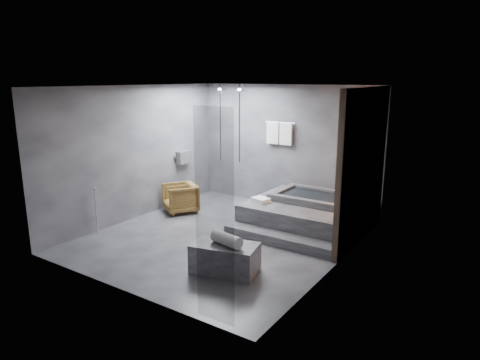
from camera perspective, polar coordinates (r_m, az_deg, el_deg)
The scene contains 7 objects.
room at distance 7.74m, azimuth 1.10°, elevation 4.45°, with size 5.00×5.04×2.82m.
tub_deck at distance 8.82m, azimuth 8.92°, elevation -4.48°, with size 2.20×2.00×0.50m, color #303033.
tub_step at distance 7.87m, azimuth 5.22°, elevation -7.84°, with size 2.20×0.36×0.18m, color #303033.
concrete_bench at distance 6.74m, azimuth -2.02°, elevation -10.33°, with size 1.01×0.56×0.45m, color #343537.
driftwood_chair at distance 9.66m, azimuth -7.96°, elevation -2.40°, with size 0.68×0.70×0.64m, color #402B10.
rolled_towel at distance 6.57m, azimuth -1.80°, elevation -7.91°, with size 0.19×0.19×0.53m, color silver.
deck_towel at distance 8.63m, azimuth 2.79°, elevation -2.67°, with size 0.34×0.25×0.09m, color white.
Camera 1 is at (4.50, -6.20, 2.96)m, focal length 32.00 mm.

